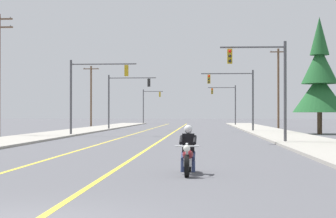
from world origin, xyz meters
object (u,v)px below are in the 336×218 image
motorcycle_with_rider (188,154)px  traffic_signal_far_left (149,102)px  traffic_signal_mid_right (238,91)px  utility_pole_right_far (278,87)px  traffic_signal_mid_left (123,93)px  conifer_tree_right_verge_far (320,80)px  traffic_signal_near_left (90,85)px  traffic_signal_far_right (228,99)px  utility_pole_left_far (91,95)px  traffic_signal_near_right (267,77)px

motorcycle_with_rider → traffic_signal_far_left: size_ratio=0.35×
traffic_signal_mid_right → utility_pole_right_far: bearing=65.7°
traffic_signal_mid_left → conifer_tree_right_verge_far: (19.34, -12.76, 0.63)m
traffic_signal_near_left → traffic_signal_mid_right: same height
traffic_signal_near_left → traffic_signal_mid_right: 17.19m
traffic_signal_mid_left → traffic_signal_far_right: (12.88, 24.34, -0.07)m
traffic_signal_far_right → traffic_signal_near_left: bearing=-107.1°
motorcycle_with_rider → traffic_signal_far_right: bearing=86.5°
traffic_signal_far_right → utility_pole_left_far: (-19.38, -9.52, 0.39)m
traffic_signal_mid_left → traffic_signal_far_left: bearing=91.0°
traffic_signal_near_left → traffic_signal_far_right: (13.04, 42.27, -0.07)m
traffic_signal_far_right → traffic_signal_mid_left: bearing=-117.9°
traffic_signal_mid_left → traffic_signal_far_right: 27.53m
utility_pole_left_far → traffic_signal_far_left: bearing=76.1°
motorcycle_with_rider → traffic_signal_far_right: (4.35, 71.37, 3.48)m
traffic_signal_far_left → utility_pole_left_far: 24.47m
motorcycle_with_rider → traffic_signal_far_right: 71.59m
traffic_signal_far_right → conifer_tree_right_verge_far: bearing=-80.1°
traffic_signal_near_left → traffic_signal_far_right: bearing=72.9°
traffic_signal_near_left → conifer_tree_right_verge_far: (19.50, 5.18, 0.63)m
utility_pole_left_far → traffic_signal_mid_right: bearing=-48.0°
traffic_signal_near_left → utility_pole_right_far: utility_pole_right_far is taller
traffic_signal_far_left → utility_pole_right_far: size_ratio=0.64×
utility_pole_right_far → utility_pole_left_far: 26.18m
traffic_signal_near_left → utility_pole_left_far: size_ratio=0.73×
traffic_signal_mid_right → utility_pole_right_far: 13.92m
traffic_signal_far_right → motorcycle_with_rider: bearing=-93.5°
traffic_signal_near_right → utility_pole_left_far: size_ratio=0.73×
motorcycle_with_rider → traffic_signal_near_right: 18.79m
traffic_signal_mid_left → utility_pole_left_far: utility_pole_left_far is taller
traffic_signal_mid_right → traffic_signal_mid_left: bearing=153.1°
traffic_signal_far_right → utility_pole_left_far: size_ratio=0.73×
traffic_signal_mid_left → utility_pole_left_far: 16.18m
traffic_signal_near_right → traffic_signal_mid_left: (-12.86, 29.08, 0.09)m
traffic_signal_near_right → traffic_signal_far_left: 68.99m
utility_pole_left_far → conifer_tree_right_verge_far: size_ratio=0.82×
traffic_signal_far_left → conifer_tree_right_verge_far: bearing=-68.7°
traffic_signal_near_right → conifer_tree_right_verge_far: 17.58m
traffic_signal_near_right → conifer_tree_right_verge_far: size_ratio=0.60×
traffic_signal_near_right → utility_pole_left_far: utility_pole_left_far is taller
traffic_signal_near_right → traffic_signal_near_left: same height
traffic_signal_near_left → utility_pole_left_far: bearing=101.0°
traffic_signal_mid_left → conifer_tree_right_verge_far: bearing=-33.4°
traffic_signal_mid_right → traffic_signal_mid_left: 14.05m
motorcycle_with_rider → traffic_signal_far_right: size_ratio=0.35×
motorcycle_with_rider → traffic_signal_far_left: 86.16m
motorcycle_with_rider → traffic_signal_near_right: bearing=76.4°
traffic_signal_mid_right → utility_pole_left_far: bearing=132.0°
traffic_signal_mid_right → traffic_signal_far_left: (-13.17, 44.92, -0.11)m
traffic_signal_mid_left → traffic_signal_far_left: (-0.64, 38.57, -0.12)m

